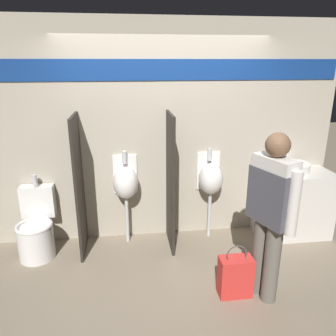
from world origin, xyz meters
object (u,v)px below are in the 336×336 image
at_px(sink_basin, 292,167).
at_px(person_in_vest, 271,207).
at_px(cell_phone, 280,176).
at_px(toilet, 36,230).
at_px(urinal_near_counter, 126,183).
at_px(urinal_far, 211,179).
at_px(shopping_bag, 235,276).

height_order(sink_basin, person_in_vest, person_in_vest).
xyz_separation_m(sink_basin, cell_phone, (-0.23, -0.15, -0.05)).
relative_size(sink_basin, toilet, 0.46).
bearing_deg(sink_basin, urinal_near_counter, 178.52).
relative_size(urinal_far, shopping_bag, 2.12).
relative_size(urinal_far, toilet, 1.25).
xyz_separation_m(urinal_near_counter, urinal_far, (1.07, 0.00, 0.00)).
relative_size(cell_phone, toilet, 0.15).
distance_m(urinal_near_counter, urinal_far, 1.07).
height_order(cell_phone, toilet, toilet).
bearing_deg(sink_basin, shopping_bag, -133.95).
xyz_separation_m(toilet, person_in_vest, (2.37, -1.05, 0.64)).
relative_size(cell_phone, urinal_near_counter, 0.12).
height_order(urinal_near_counter, shopping_bag, urinal_near_counter).
distance_m(cell_phone, shopping_bag, 1.45).
relative_size(cell_phone, urinal_far, 0.12).
bearing_deg(urinal_near_counter, cell_phone, -6.24).
relative_size(sink_basin, shopping_bag, 0.78).
bearing_deg(urinal_far, shopping_bag, -91.60).
height_order(sink_basin, shopping_bag, sink_basin).
bearing_deg(toilet, person_in_vest, -23.84).
distance_m(sink_basin, shopping_bag, 1.71).
xyz_separation_m(urinal_far, shopping_bag, (-0.03, -1.17, -0.59)).
height_order(cell_phone, person_in_vest, person_in_vest).
distance_m(urinal_near_counter, person_in_vest, 1.79).
height_order(person_in_vest, shopping_bag, person_in_vest).
distance_m(toilet, person_in_vest, 2.67).
bearing_deg(person_in_vest, sink_basin, -55.27).
relative_size(toilet, person_in_vest, 0.57).
bearing_deg(cell_phone, person_in_vest, -119.79).
relative_size(toilet, shopping_bag, 1.70).
height_order(urinal_near_counter, toilet, urinal_near_counter).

